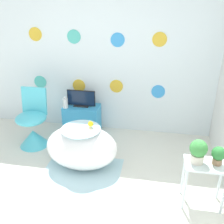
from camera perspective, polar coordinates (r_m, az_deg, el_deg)
The scene contains 11 objects.
wall_back_dotted at distance 4.19m, azimuth -3.25°, elevation 12.82°, with size 4.72×0.05×2.60m.
rug at distance 3.55m, azimuth -6.63°, elevation -12.94°, with size 1.01×0.78×0.01m.
bathtub at distance 3.51m, azimuth -6.58°, elevation -7.59°, with size 0.95×0.62×0.59m.
rubber_duck at distance 3.35m, azimuth -4.68°, elevation -2.57°, with size 0.07×0.08×0.08m.
chair at distance 4.14m, azimuth -16.88°, elevation -3.33°, with size 0.45×0.45×0.88m.
tv_cabinet at distance 4.40m, azimuth -6.51°, elevation -1.46°, with size 0.58×0.34×0.46m.
tv at distance 4.26m, azimuth -6.73°, elevation 2.77°, with size 0.46×0.12×0.27m.
vase at distance 4.24m, azimuth -10.14°, elevation 1.92°, with size 0.09×0.09×0.18m.
side_table at distance 3.02m, azimuth 19.56°, elevation -12.37°, with size 0.45×0.29×0.53m.
potted_plant_left at distance 2.86m, azimuth 18.27°, elevation -7.97°, with size 0.18×0.18×0.26m.
potted_plant_right at distance 2.92m, azimuth 22.15°, elevation -8.63°, with size 0.14×0.14×0.20m.
Camera 1 is at (0.96, -1.78, 2.17)m, focal length 42.00 mm.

